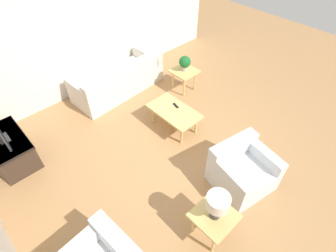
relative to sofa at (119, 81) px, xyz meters
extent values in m
plane|color=#A87A4C|center=(-2.37, 0.24, -0.29)|extent=(14.00, 14.00, 0.00)
cube|color=silver|center=(0.69, 0.24, 1.06)|extent=(0.12, 7.20, 2.70)
cube|color=silver|center=(0.05, 0.00, -0.09)|extent=(0.98, 2.18, 0.41)
cube|color=silver|center=(-0.28, -0.02, 0.30)|extent=(0.33, 2.14, 0.36)
cube|color=silver|center=(0.11, -0.96, 0.23)|extent=(0.87, 0.25, 0.23)
cube|color=silver|center=(-0.01, 0.96, 0.23)|extent=(0.87, 0.25, 0.23)
cube|color=silver|center=(-3.48, 0.06, -0.08)|extent=(0.98, 1.02, 0.43)
cube|color=silver|center=(-3.17, 0.00, 0.30)|extent=(0.36, 0.90, 0.33)
cube|color=silver|center=(-3.41, 0.41, 0.25)|extent=(0.84, 0.31, 0.22)
cube|color=silver|center=(-3.55, -0.30, 0.25)|extent=(0.84, 0.31, 0.22)
cube|color=silver|center=(-2.82, 2.56, 0.25)|extent=(0.22, 0.84, 0.22)
cube|color=tan|center=(-1.74, -0.08, 0.13)|extent=(1.04, 0.60, 0.04)
cylinder|color=tan|center=(-2.16, -0.28, -0.09)|extent=(0.05, 0.05, 0.40)
cylinder|color=tan|center=(-1.32, -0.28, -0.09)|extent=(0.05, 0.05, 0.40)
cylinder|color=tan|center=(-2.16, 0.13, -0.09)|extent=(0.05, 0.05, 0.40)
cylinder|color=tan|center=(-1.32, 0.13, -0.09)|extent=(0.05, 0.05, 0.40)
cube|color=tan|center=(-0.97, -1.15, 0.21)|extent=(0.54, 0.54, 0.04)
cylinder|color=tan|center=(-1.16, -1.33, -0.05)|extent=(0.04, 0.04, 0.48)
cylinder|color=tan|center=(-0.79, -1.33, -0.05)|extent=(0.04, 0.04, 0.48)
cylinder|color=tan|center=(-1.16, -0.96, -0.05)|extent=(0.04, 0.04, 0.48)
cylinder|color=tan|center=(-0.79, -0.96, -0.05)|extent=(0.04, 0.04, 0.48)
cube|color=tan|center=(-3.69, 1.07, 0.21)|extent=(0.54, 0.54, 0.04)
cylinder|color=tan|center=(-3.87, 0.88, -0.05)|extent=(0.04, 0.04, 0.48)
cylinder|color=tan|center=(-3.50, 0.88, -0.05)|extent=(0.04, 0.04, 0.48)
cylinder|color=tan|center=(-3.87, 1.25, -0.05)|extent=(0.04, 0.04, 0.48)
cylinder|color=tan|center=(-3.50, 1.25, -0.05)|extent=(0.04, 0.04, 0.48)
cube|color=#38281E|center=(-0.38, 2.61, -0.02)|extent=(1.05, 0.59, 0.54)
cube|color=black|center=(-0.38, 2.61, 0.23)|extent=(1.07, 0.61, 0.04)
cube|color=#2D2D2D|center=(-0.38, 2.61, 0.26)|extent=(0.25, 0.16, 0.02)
cylinder|color=#B2ADA3|center=(-0.97, -1.15, 0.28)|extent=(0.12, 0.12, 0.11)
sphere|color=#195B28|center=(-0.97, -1.15, 0.45)|extent=(0.26, 0.26, 0.26)
cylinder|color=#333333|center=(-3.69, 1.07, 0.36)|extent=(0.14, 0.14, 0.26)
cylinder|color=beige|center=(-3.69, 1.07, 0.58)|extent=(0.30, 0.30, 0.18)
cube|color=black|center=(-1.67, -0.19, 0.16)|extent=(0.16, 0.07, 0.02)
camera|label=1|loc=(-4.46, 2.64, 3.50)|focal=28.00mm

